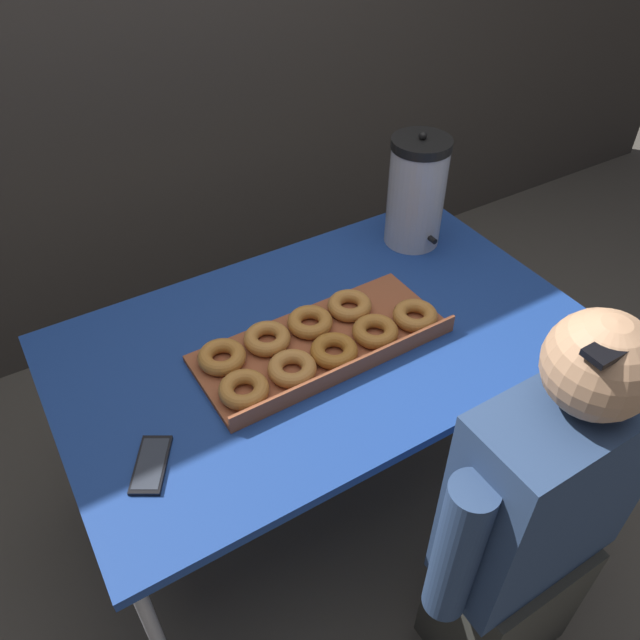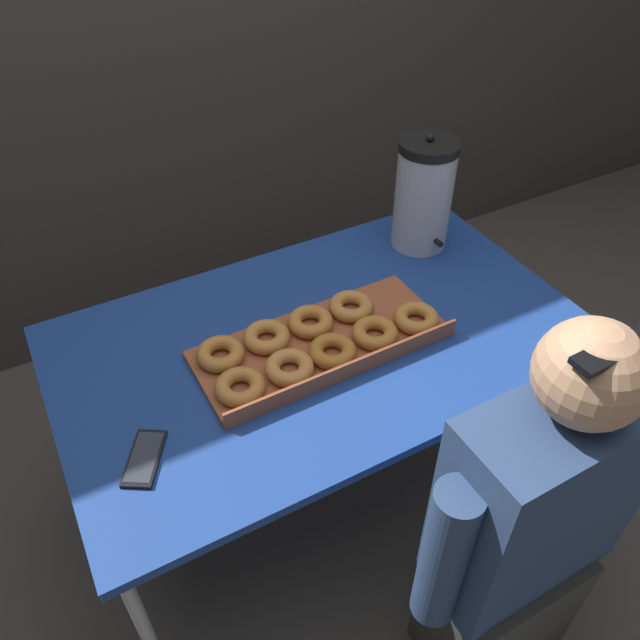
% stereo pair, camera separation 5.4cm
% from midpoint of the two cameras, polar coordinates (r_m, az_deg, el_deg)
% --- Properties ---
extents(ground_plane, '(12.00, 12.00, 0.00)m').
position_cam_midpoint_polar(ground_plane, '(2.21, -0.60, -15.00)').
color(ground_plane, '#4C473F').
extents(folding_table, '(1.39, 0.84, 0.70)m').
position_cam_midpoint_polar(folding_table, '(1.70, -0.75, -2.52)').
color(folding_table, navy).
rests_on(folding_table, ground).
extents(donut_box, '(0.67, 0.30, 0.05)m').
position_cam_midpoint_polar(donut_box, '(1.61, -1.20, -2.06)').
color(donut_box, brown).
rests_on(donut_box, folding_table).
extents(coffee_urn, '(0.18, 0.20, 0.37)m').
position_cam_midpoint_polar(coffee_urn, '(1.96, 8.00, 11.49)').
color(coffee_urn, '#B7B7BC').
rests_on(coffee_urn, folding_table).
extents(cell_phone, '(0.14, 0.16, 0.01)m').
position_cam_midpoint_polar(cell_phone, '(1.44, -16.26, -12.59)').
color(cell_phone, black).
rests_on(cell_phone, folding_table).
extents(person_seated, '(0.58, 0.24, 1.18)m').
position_cam_midpoint_polar(person_seated, '(1.55, 17.74, -17.66)').
color(person_seated, '#33332D').
rests_on(person_seated, ground).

